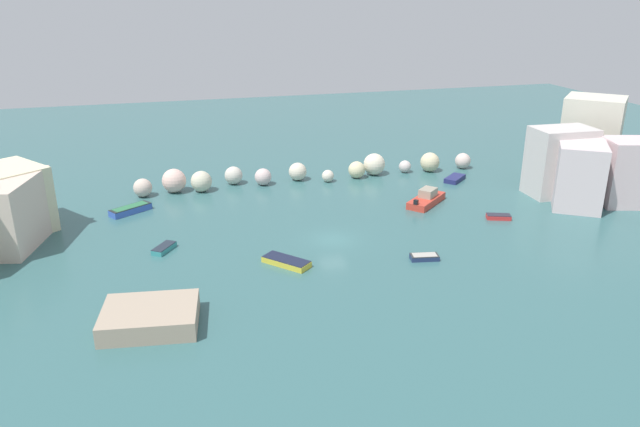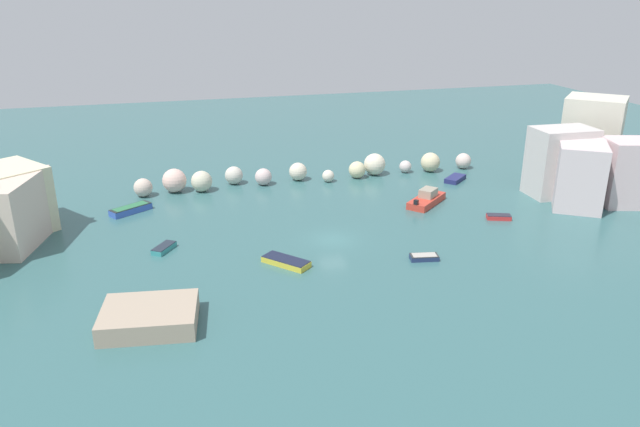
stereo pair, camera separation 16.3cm
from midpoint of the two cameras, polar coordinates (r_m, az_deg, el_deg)
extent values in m
plane|color=#356264|center=(57.19, 1.30, -2.48)|extent=(160.00, 160.00, 0.00)
cube|color=beige|center=(65.23, -27.38, 1.10)|extent=(9.12, 9.16, 6.44)
cube|color=beige|center=(71.69, 23.26, 3.58)|extent=(8.79, 9.90, 6.96)
cube|color=beige|center=(85.04, 23.23, 4.81)|extent=(8.22, 8.13, 3.41)
cube|color=beige|center=(73.88, 27.65, 3.43)|extent=(7.81, 6.39, 7.16)
cube|color=beige|center=(73.73, 21.77, 4.54)|extent=(6.86, 4.61, 7.74)
cube|color=beige|center=(81.19, 24.23, 6.44)|extent=(8.93, 8.93, 10.13)
sphere|color=beige|center=(71.50, -16.27, 2.36)|extent=(2.10, 2.10, 2.10)
sphere|color=beige|center=(72.07, -13.50, 3.04)|extent=(2.76, 2.76, 2.76)
sphere|color=beige|center=(71.67, -11.03, 3.00)|extent=(2.44, 2.44, 2.44)
sphere|color=beige|center=(73.81, -8.06, 3.58)|extent=(2.16, 2.16, 2.16)
sphere|color=beige|center=(73.06, -5.30, 3.47)|extent=(2.03, 2.03, 2.03)
sphere|color=beige|center=(74.60, -2.02, 3.97)|extent=(2.20, 2.20, 2.20)
sphere|color=beige|center=(74.02, 0.84, 3.56)|extent=(1.48, 1.48, 1.48)
sphere|color=beige|center=(75.62, 3.58, 4.14)|extent=(2.10, 2.10, 2.10)
sphere|color=beige|center=(77.04, 5.23, 4.65)|extent=(2.73, 2.73, 2.73)
sphere|color=beige|center=(78.61, 8.11, 4.40)|extent=(1.56, 1.56, 1.56)
sphere|color=beige|center=(79.48, 10.42, 4.79)|extent=(2.46, 2.46, 2.46)
sphere|color=beige|center=(81.77, 13.41, 4.85)|extent=(2.03, 2.03, 2.03)
cube|color=tan|center=(44.57, -15.67, -9.37)|extent=(7.20, 5.96, 1.44)
cube|color=navy|center=(76.33, 12.69, 3.22)|extent=(3.54, 3.36, 0.55)
cube|color=#C53A2B|center=(67.44, 10.06, 1.20)|extent=(5.73, 5.36, 0.76)
cube|color=#9E937F|center=(67.49, 10.23, 1.94)|extent=(2.47, 2.42, 0.90)
cube|color=black|center=(64.88, 9.12, 1.06)|extent=(0.56, 0.57, 0.50)
cube|color=navy|center=(53.81, 9.87, -4.12)|extent=(2.63, 1.53, 0.39)
cube|color=#2C3030|center=(53.71, 9.89, -3.90)|extent=(2.57, 1.50, 0.06)
cube|color=#ADA89E|center=(53.71, 9.89, -3.89)|extent=(2.23, 1.30, 0.08)
cube|color=#385BBD|center=(66.93, -17.34, 0.34)|extent=(4.47, 3.60, 0.64)
cube|color=#212727|center=(66.81, -17.37, 0.63)|extent=(4.38, 3.52, 0.06)
cube|color=#2D7047|center=(66.81, -17.37, 0.63)|extent=(3.80, 3.06, 0.08)
cube|color=teal|center=(56.56, -14.42, -3.20)|extent=(2.37, 2.77, 0.44)
cube|color=#202935|center=(56.46, -14.44, -2.97)|extent=(2.32, 2.71, 0.06)
cube|color=gold|center=(52.17, -3.13, -4.58)|extent=(3.98, 4.22, 0.50)
cube|color=#191F36|center=(52.05, -3.14, -4.30)|extent=(3.90, 4.13, 0.06)
cube|color=red|center=(64.79, 16.56, -0.33)|extent=(2.63, 1.80, 0.44)
cube|color=#282632|center=(64.70, 16.58, -0.13)|extent=(2.58, 1.76, 0.06)
camera|label=1|loc=(0.08, -89.92, 0.03)|focal=33.95mm
camera|label=2|loc=(0.08, 90.08, -0.03)|focal=33.95mm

